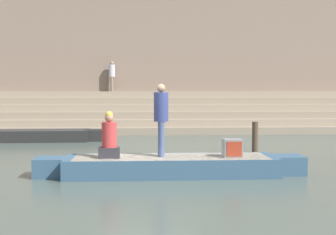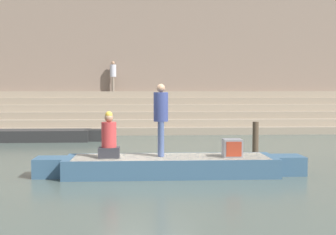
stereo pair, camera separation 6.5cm
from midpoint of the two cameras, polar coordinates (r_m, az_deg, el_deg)
name	(u,v)px [view 1 (the left image)]	position (r m, az deg, el deg)	size (l,w,h in m)	color
ground_plane	(147,171)	(12.30, -2.78, -6.53)	(120.00, 120.00, 0.00)	#47544C
ghat_steps	(143,117)	(24.20, -3.18, 0.12)	(36.00, 3.96, 2.03)	gray
back_wall	(142,50)	(26.28, -3.24, 8.23)	(34.20, 1.28, 8.72)	#7F6B5B
rowboat_main	(171,165)	(11.65, 0.20, -5.85)	(6.65, 1.52, 0.47)	#33516B
person_standing	(161,115)	(11.61, -1.01, 0.35)	(0.36, 0.36, 1.80)	#3D4C75
person_rowing	(109,139)	(11.48, -7.34, -2.65)	(0.51, 0.40, 1.13)	#28282D
tv_set	(232,148)	(11.65, 7.71, -3.70)	(0.45, 0.44, 0.44)	slate
moored_boat_shore	(32,135)	(20.06, -16.33, -2.09)	(5.92, 1.30, 0.47)	black
mooring_post	(255,138)	(15.53, 10.45, -2.49)	(0.20, 0.20, 1.08)	#473828
person_on_steps	(112,74)	(25.31, -6.93, 5.28)	(0.33, 0.33, 1.61)	#756656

